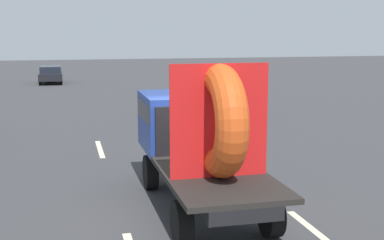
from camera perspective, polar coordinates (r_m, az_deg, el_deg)
The scene contains 7 objects.
ground_plane at distance 11.66m, azimuth 1.68°, elevation -9.34°, with size 120.00×120.00×0.00m, color #38383A.
flatbed_truck at distance 11.65m, azimuth 0.42°, elevation -1.36°, with size 2.02×5.59×3.21m.
distant_sedan at distance 23.89m, azimuth 1.79°, elevation 2.23°, with size 1.70×3.96×1.29m.
lane_dash_left_far at distance 17.31m, azimuth -9.97°, elevation -3.12°, with size 2.52×0.16×0.01m, color beige.
lane_dash_right_near at distance 10.51m, azimuth 13.31°, elevation -11.76°, with size 2.38×0.16×0.01m, color beige.
lane_dash_right_far at distance 17.34m, azimuth 1.89°, elevation -2.96°, with size 2.26×0.16×0.01m, color beige.
oncoming_car at distance 39.64m, azimuth -15.09°, elevation 4.84°, with size 1.63×3.80×1.24m.
Camera 1 is at (-2.93, -10.62, 3.81)m, focal length 49.11 mm.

